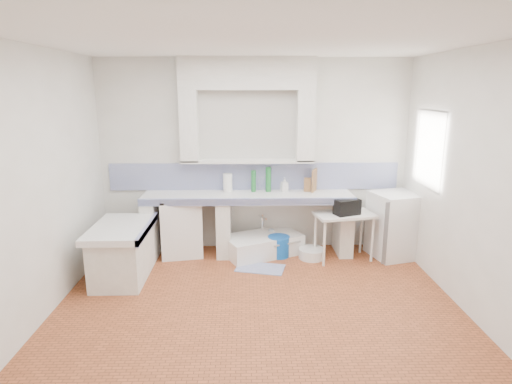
{
  "coord_description": "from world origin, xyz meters",
  "views": [
    {
      "loc": [
        -0.13,
        -4.19,
        2.36
      ],
      "look_at": [
        0.0,
        1.0,
        1.1
      ],
      "focal_mm": 29.74,
      "sensor_mm": 36.0,
      "label": 1
    }
  ],
  "objects_px": {
    "sink": "(263,245)",
    "side_table": "(343,236)",
    "stove": "(181,227)",
    "fridge": "(394,225)"
  },
  "relations": [
    {
      "from": "sink",
      "to": "side_table",
      "type": "distance_m",
      "value": 1.17
    },
    {
      "from": "stove",
      "to": "side_table",
      "type": "xyz_separation_m",
      "value": [
        2.32,
        -0.26,
        -0.07
      ]
    },
    {
      "from": "fridge",
      "to": "sink",
      "type": "bearing_deg",
      "value": 161.75
    },
    {
      "from": "stove",
      "to": "fridge",
      "type": "relative_size",
      "value": 0.88
    },
    {
      "from": "stove",
      "to": "fridge",
      "type": "height_order",
      "value": "fridge"
    },
    {
      "from": "side_table",
      "to": "stove",
      "type": "bearing_deg",
      "value": 162.44
    },
    {
      "from": "sink",
      "to": "fridge",
      "type": "height_order",
      "value": "fridge"
    },
    {
      "from": "sink",
      "to": "side_table",
      "type": "xyz_separation_m",
      "value": [
        1.13,
        -0.21,
        0.21
      ]
    },
    {
      "from": "stove",
      "to": "sink",
      "type": "xyz_separation_m",
      "value": [
        1.19,
        -0.05,
        -0.28
      ]
    },
    {
      "from": "sink",
      "to": "side_table",
      "type": "bearing_deg",
      "value": -35.67
    }
  ]
}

